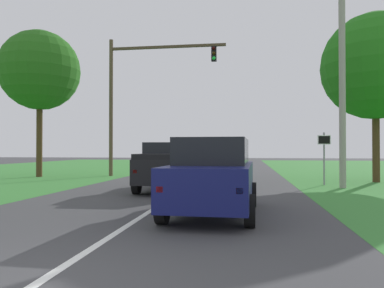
{
  "coord_description": "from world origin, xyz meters",
  "views": [
    {
      "loc": [
        2.62,
        -3.83,
        1.69
      ],
      "look_at": [
        -0.42,
        16.98,
        1.99
      ],
      "focal_mm": 35.19,
      "sensor_mm": 36.0,
      "label": 1
    }
  ],
  "objects_px": {
    "traffic_light": "(138,86)",
    "extra_tree_1": "(40,71)",
    "oak_tree_right": "(375,66)",
    "red_suv_near": "(214,174)",
    "pickup_truck_lead": "(170,166)",
    "utility_pole_right": "(342,93)",
    "keep_moving_sign": "(324,151)"
  },
  "relations": [
    {
      "from": "oak_tree_right",
      "to": "extra_tree_1",
      "type": "bearing_deg",
      "value": 176.78
    },
    {
      "from": "oak_tree_right",
      "to": "traffic_light",
      "type": "bearing_deg",
      "value": 169.53
    },
    {
      "from": "traffic_light",
      "to": "keep_moving_sign",
      "type": "relative_size",
      "value": 3.5
    },
    {
      "from": "pickup_truck_lead",
      "to": "traffic_light",
      "type": "relative_size",
      "value": 0.59
    },
    {
      "from": "red_suv_near",
      "to": "traffic_light",
      "type": "xyz_separation_m",
      "value": [
        -5.94,
        13.14,
        4.66
      ]
    },
    {
      "from": "keep_moving_sign",
      "to": "extra_tree_1",
      "type": "bearing_deg",
      "value": 169.47
    },
    {
      "from": "extra_tree_1",
      "to": "oak_tree_right",
      "type": "bearing_deg",
      "value": -3.22
    },
    {
      "from": "keep_moving_sign",
      "to": "extra_tree_1",
      "type": "distance_m",
      "value": 17.32
    },
    {
      "from": "keep_moving_sign",
      "to": "utility_pole_right",
      "type": "xyz_separation_m",
      "value": [
        0.52,
        -1.34,
        2.57
      ]
    },
    {
      "from": "red_suv_near",
      "to": "pickup_truck_lead",
      "type": "bearing_deg",
      "value": 112.91
    },
    {
      "from": "pickup_truck_lead",
      "to": "red_suv_near",
      "type": "bearing_deg",
      "value": -67.09
    },
    {
      "from": "traffic_light",
      "to": "oak_tree_right",
      "type": "xyz_separation_m",
      "value": [
        13.39,
        -2.48,
        0.29
      ]
    },
    {
      "from": "pickup_truck_lead",
      "to": "keep_moving_sign",
      "type": "xyz_separation_m",
      "value": [
        6.79,
        3.3,
        0.59
      ]
    },
    {
      "from": "red_suv_near",
      "to": "utility_pole_right",
      "type": "height_order",
      "value": "utility_pole_right"
    },
    {
      "from": "traffic_light",
      "to": "oak_tree_right",
      "type": "bearing_deg",
      "value": -10.47
    },
    {
      "from": "utility_pole_right",
      "to": "pickup_truck_lead",
      "type": "bearing_deg",
      "value": -165.0
    },
    {
      "from": "pickup_truck_lead",
      "to": "oak_tree_right",
      "type": "distance_m",
      "value": 12.13
    },
    {
      "from": "red_suv_near",
      "to": "extra_tree_1",
      "type": "relative_size",
      "value": 0.54
    },
    {
      "from": "keep_moving_sign",
      "to": "utility_pole_right",
      "type": "bearing_deg",
      "value": -68.85
    },
    {
      "from": "pickup_truck_lead",
      "to": "utility_pole_right",
      "type": "bearing_deg",
      "value": 15.0
    },
    {
      "from": "red_suv_near",
      "to": "oak_tree_right",
      "type": "xyz_separation_m",
      "value": [
        7.45,
        10.67,
        4.94
      ]
    },
    {
      "from": "utility_pole_right",
      "to": "red_suv_near",
      "type": "bearing_deg",
      "value": -124.21
    },
    {
      "from": "red_suv_near",
      "to": "pickup_truck_lead",
      "type": "height_order",
      "value": "red_suv_near"
    },
    {
      "from": "red_suv_near",
      "to": "oak_tree_right",
      "type": "bearing_deg",
      "value": 55.06
    },
    {
      "from": "utility_pole_right",
      "to": "extra_tree_1",
      "type": "xyz_separation_m",
      "value": [
        -16.83,
        4.37,
        2.4
      ]
    },
    {
      "from": "pickup_truck_lead",
      "to": "keep_moving_sign",
      "type": "relative_size",
      "value": 2.08
    },
    {
      "from": "traffic_light",
      "to": "extra_tree_1",
      "type": "distance_m",
      "value": 6.1
    },
    {
      "from": "pickup_truck_lead",
      "to": "traffic_light",
      "type": "height_order",
      "value": "traffic_light"
    },
    {
      "from": "red_suv_near",
      "to": "pickup_truck_lead",
      "type": "distance_m",
      "value": 5.89
    },
    {
      "from": "utility_pole_right",
      "to": "oak_tree_right",
      "type": "bearing_deg",
      "value": 53.45
    },
    {
      "from": "traffic_light",
      "to": "utility_pole_right",
      "type": "distance_m",
      "value": 12.47
    },
    {
      "from": "pickup_truck_lead",
      "to": "extra_tree_1",
      "type": "relative_size",
      "value": 0.57
    }
  ]
}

